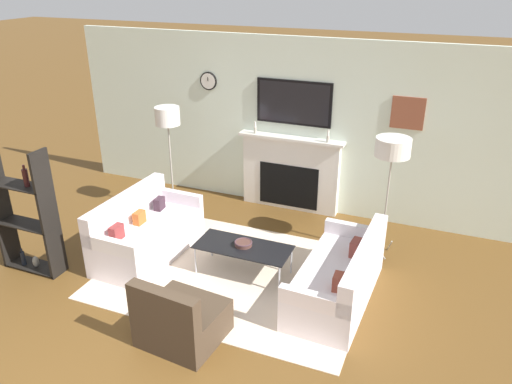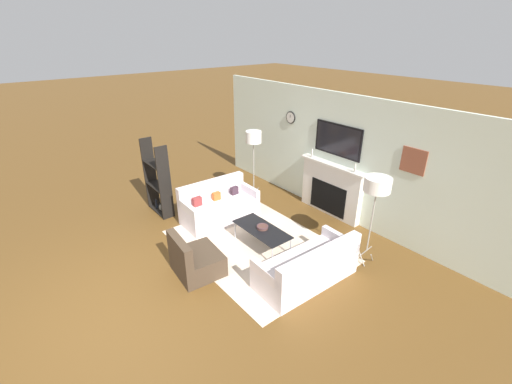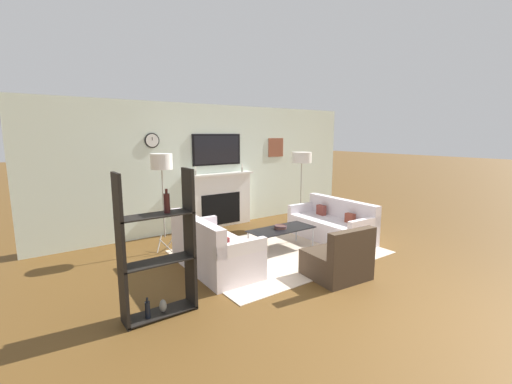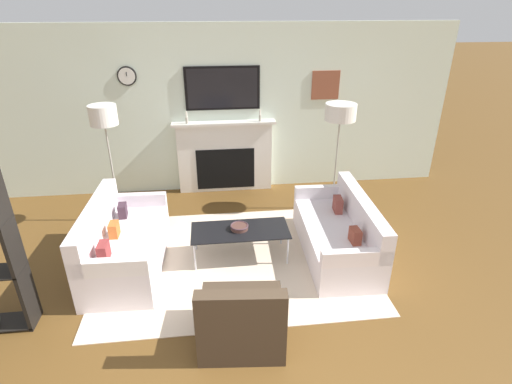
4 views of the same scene
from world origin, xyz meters
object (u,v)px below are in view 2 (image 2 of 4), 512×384
decorative_bowl (262,227)px  couch_right (308,268)px  couch_left (219,207)px  floor_lamp_left (254,138)px  shelf_unit (157,181)px  floor_lamp_right (378,186)px  armchair (195,261)px  coffee_table (262,230)px

decorative_bowl → couch_right: bearing=-3.7°
couch_left → floor_lamp_left: (-0.30, 1.23, 1.27)m
couch_right → decorative_bowl: bearing=176.3°
couch_left → shelf_unit: (-1.15, -0.85, 0.47)m
decorative_bowl → floor_lamp_right: (1.56, 1.15, 1.09)m
couch_right → armchair: couch_right is taller
coffee_table → decorative_bowl: (-0.01, 0.02, 0.06)m
decorative_bowl → floor_lamp_right: size_ratio=0.14×
armchair → couch_right: bearing=44.5°
decorative_bowl → shelf_unit: shelf_unit is taller
armchair → floor_lamp_left: 3.31m
coffee_table → floor_lamp_right: floor_lamp_right is taller
floor_lamp_right → shelf_unit: shelf_unit is taller
coffee_table → decorative_bowl: size_ratio=5.32×
couch_right → armchair: bearing=-135.5°
decorative_bowl → floor_lamp_left: floor_lamp_left is taller
couch_right → floor_lamp_right: size_ratio=1.05×
armchair → coffee_table: bearing=85.8°
couch_left → coffee_table: 1.42m
armchair → coffee_table: size_ratio=0.70×
coffee_table → floor_lamp_right: size_ratio=0.73×
armchair → shelf_unit: (-2.47, 0.49, 0.52)m
coffee_table → floor_lamp_left: bearing=145.7°
floor_lamp_left → floor_lamp_right: bearing=-0.0°
floor_lamp_right → floor_lamp_left: bearing=180.0°
coffee_table → decorative_bowl: bearing=106.8°
floor_lamp_left → coffee_table: bearing=-34.3°
decorative_bowl → couch_left: bearing=-176.8°
floor_lamp_left → shelf_unit: floor_lamp_left is taller
floor_lamp_right → coffee_table: bearing=-143.1°
decorative_bowl → floor_lamp_left: (-1.71, 1.15, 1.14)m
couch_left → coffee_table: (1.42, 0.06, 0.07)m
shelf_unit → couch_left: bearing=36.4°
couch_left → floor_lamp_left: floor_lamp_left is taller
decorative_bowl → coffee_table: bearing=-73.2°
armchair → shelf_unit: shelf_unit is taller
couch_left → armchair: bearing=-45.6°
floor_lamp_left → shelf_unit: size_ratio=1.04×
decorative_bowl → floor_lamp_right: 2.22m
armchair → decorative_bowl: bearing=86.1°
couch_left → floor_lamp_right: bearing=22.4°
floor_lamp_right → shelf_unit: 4.68m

